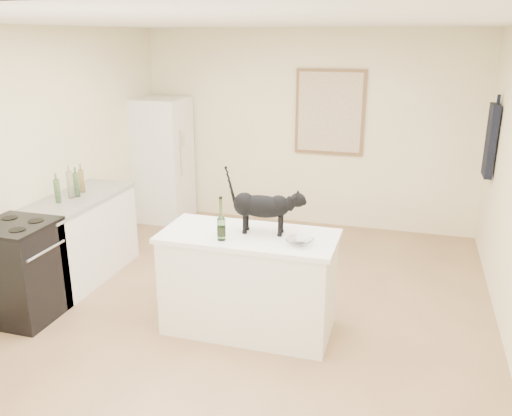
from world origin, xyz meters
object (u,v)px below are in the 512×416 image
at_px(wine_bottle, 221,221).
at_px(glass_bowl, 300,242).
at_px(black_cat, 262,209).
at_px(stove, 21,272).
at_px(fridge, 163,160).

relative_size(wine_bottle, glass_bowl, 1.52).
bearing_deg(wine_bottle, black_cat, 42.74).
xyz_separation_m(stove, glass_bowl, (2.52, 0.28, 0.48)).
relative_size(black_cat, glass_bowl, 2.84).
xyz_separation_m(stove, wine_bottle, (1.88, 0.21, 0.61)).
relative_size(fridge, glass_bowl, 8.02).
bearing_deg(fridge, black_cat, -49.20).
bearing_deg(glass_bowl, fridge, 133.33).
relative_size(black_cat, wine_bottle, 1.86).
bearing_deg(stove, black_cat, 12.06).
distance_m(stove, wine_bottle, 1.98).
bearing_deg(wine_bottle, glass_bowl, 6.79).
bearing_deg(fridge, wine_bottle, -55.63).
height_order(stove, glass_bowl, glass_bowl).
distance_m(stove, black_cat, 2.30).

